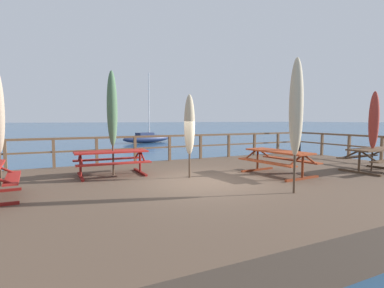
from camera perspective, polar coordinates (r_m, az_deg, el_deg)
name	(u,v)px	position (r m, az deg, el deg)	size (l,w,h in m)	color
ground_plane	(202,209)	(8.77, 1.99, -12.22)	(600.00, 600.00, 0.00)	navy
wooden_deck	(202,195)	(8.67, 2.00, -9.64)	(16.66, 9.02, 0.81)	brown
railing_waterside_far	(153,144)	(12.45, -7.48, 0.01)	(16.46, 0.10, 1.09)	brown
railing_side_right	(382,145)	(14.26, 32.42, -0.13)	(0.10, 8.82, 1.09)	brown
picnic_table_mid_left	(278,157)	(9.80, 16.10, -2.37)	(1.60, 2.32, 0.78)	#993819
picnic_table_back_right	(374,155)	(11.79, 31.34, -1.73)	(2.10, 1.51, 0.78)	brown
picnic_table_front_left	(111,157)	(9.67, -15.09, -2.44)	(2.21, 1.43, 0.78)	maroon
patio_umbrella_tall_back_left	(374,120)	(11.78, 31.29, 3.85)	(0.32, 0.32, 2.68)	#4C3828
patio_umbrella_short_front	(112,109)	(9.60, -14.94, 6.42)	(0.32, 0.32, 3.23)	#4C3828
patio_umbrella_tall_mid_left	(189,125)	(8.87, -0.48, 3.63)	(0.32, 0.32, 2.48)	#4C3828
patio_umbrella_tall_back_right	(296,108)	(7.39, 19.19, 6.54)	(0.32, 0.32, 3.16)	#4C3828
lamp_post_hooked	(300,112)	(15.94, 19.90, 5.73)	(0.56, 0.51, 3.20)	black
sailboat_distant	(147,138)	(33.73, -8.55, 1.12)	(6.23, 3.26, 7.72)	navy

